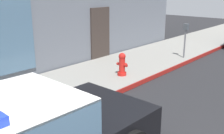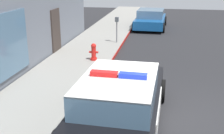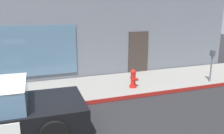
{
  "view_description": "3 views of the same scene",
  "coord_description": "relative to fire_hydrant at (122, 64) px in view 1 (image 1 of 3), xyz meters",
  "views": [
    {
      "loc": [
        -2.27,
        -1.82,
        2.83
      ],
      "look_at": [
        2.55,
        2.39,
        0.94
      ],
      "focal_mm": 43.36,
      "sensor_mm": 36.0,
      "label": 1
    },
    {
      "loc": [
        -7.39,
        0.44,
        3.73
      ],
      "look_at": [
        1.45,
        2.04,
        0.77
      ],
      "focal_mm": 46.56,
      "sensor_mm": 36.0,
      "label": 2
    },
    {
      "loc": [
        0.37,
        -4.56,
        3.13
      ],
      "look_at": [
        3.1,
        3.0,
        1.13
      ],
      "focal_mm": 37.36,
      "sensor_mm": 36.0,
      "label": 3
    }
  ],
  "objects": [
    {
      "name": "parking_meter",
      "position": [
        3.35,
        -0.43,
        0.58
      ],
      "size": [
        0.12,
        0.18,
        1.34
      ],
      "color": "slate",
      "rests_on": "sidewalk"
    },
    {
      "name": "fire_hydrant",
      "position": [
        0.0,
        0.0,
        0.0
      ],
      "size": [
        0.34,
        0.39,
        0.73
      ],
      "color": "red",
      "rests_on": "sidewalk"
    }
  ]
}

